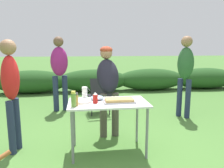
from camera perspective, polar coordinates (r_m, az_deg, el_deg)
ground_plane at (r=3.32m, az=-1.00°, el=-17.16°), size 60.00×60.00×0.00m
shrub_hedge at (r=7.33m, az=-4.90°, el=0.92°), size 14.40×0.90×0.74m
folding_table at (r=3.07m, az=-1.04°, el=-6.07°), size 1.10×0.64×0.74m
food_tray at (r=3.02m, az=1.89°, el=-4.31°), size 0.44×0.23×0.06m
plate_stack at (r=3.04m, az=-7.69°, el=-4.51°), size 0.23×0.23×0.03m
mixing_bowl at (r=3.17m, az=-3.96°, el=-3.57°), size 0.19×0.19×0.06m
paper_cup_stack at (r=3.23m, az=-7.15°, el=-2.33°), size 0.08×0.08×0.18m
ketchup_bottle at (r=2.98m, az=-4.38°, el=-3.62°), size 0.07×0.07×0.15m
spice_jar at (r=2.88m, az=-9.37°, el=-4.01°), size 0.06×0.06×0.17m
relish_jar at (r=2.82m, az=-10.02°, el=-3.93°), size 0.06×0.06×0.21m
standing_person_in_red_jacket at (r=3.66m, az=-1.08°, el=0.77°), size 0.42×0.51×1.51m
standing_person_in_dark_puffer at (r=3.32m, az=-24.90°, el=-0.13°), size 0.27×0.34×1.60m
standing_person_in_olive_jacket at (r=5.17m, az=-13.57°, el=4.34°), size 0.46×0.38×1.72m
standing_person_with_beanie at (r=4.80m, az=18.60°, el=3.84°), size 0.41×0.43×1.71m
camp_chair_green_behind_table at (r=4.82m, az=-3.21°, el=-2.58°), size 0.53×0.64×0.83m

